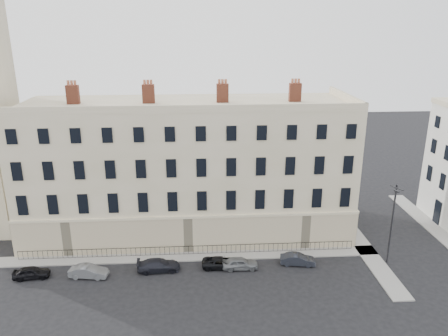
{
  "coord_description": "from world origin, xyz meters",
  "views": [
    {
      "loc": [
        -4.9,
        -35.5,
        23.32
      ],
      "look_at": [
        -1.96,
        10.0,
        8.06
      ],
      "focal_mm": 35.0,
      "sensor_mm": 36.0,
      "label": 1
    }
  ],
  "objects_px": {
    "car_a": "(31,273)",
    "streetlamp": "(392,221)",
    "car_b": "(89,271)",
    "car_d": "(221,263)",
    "car_e": "(240,263)",
    "car_c": "(159,265)",
    "car_f": "(298,259)"
  },
  "relations": [
    {
      "from": "car_a",
      "to": "car_e",
      "type": "distance_m",
      "value": 20.1
    },
    {
      "from": "car_f",
      "to": "streetlamp",
      "type": "xyz_separation_m",
      "value": [
        9.2,
        -0.18,
        4.13
      ]
    },
    {
      "from": "car_f",
      "to": "streetlamp",
      "type": "height_order",
      "value": "streetlamp"
    },
    {
      "from": "car_a",
      "to": "car_d",
      "type": "xyz_separation_m",
      "value": [
        18.25,
        0.69,
        -0.05
      ]
    },
    {
      "from": "car_a",
      "to": "car_b",
      "type": "height_order",
      "value": "car_b"
    },
    {
      "from": "car_a",
      "to": "car_c",
      "type": "height_order",
      "value": "car_c"
    },
    {
      "from": "car_d",
      "to": "car_f",
      "type": "bearing_deg",
      "value": -85.24
    },
    {
      "from": "streetlamp",
      "to": "car_b",
      "type": "bearing_deg",
      "value": 157.1
    },
    {
      "from": "car_b",
      "to": "car_d",
      "type": "height_order",
      "value": "car_b"
    },
    {
      "from": "car_e",
      "to": "streetlamp",
      "type": "xyz_separation_m",
      "value": [
        15.1,
        0.21,
        4.09
      ]
    },
    {
      "from": "car_a",
      "to": "car_f",
      "type": "distance_m",
      "value": 26.01
    },
    {
      "from": "car_c",
      "to": "car_e",
      "type": "height_order",
      "value": "car_e"
    },
    {
      "from": "car_d",
      "to": "car_f",
      "type": "height_order",
      "value": "car_f"
    },
    {
      "from": "car_c",
      "to": "car_d",
      "type": "height_order",
      "value": "car_c"
    },
    {
      "from": "car_d",
      "to": "car_b",
      "type": "bearing_deg",
      "value": 98.36
    },
    {
      "from": "car_b",
      "to": "streetlamp",
      "type": "xyz_separation_m",
      "value": [
        29.77,
        0.77,
        4.1
      ]
    },
    {
      "from": "car_b",
      "to": "streetlamp",
      "type": "bearing_deg",
      "value": -80.91
    },
    {
      "from": "car_a",
      "to": "car_b",
      "type": "xyz_separation_m",
      "value": [
        5.43,
        -0.21,
        0.03
      ]
    },
    {
      "from": "car_c",
      "to": "car_d",
      "type": "bearing_deg",
      "value": -92.14
    },
    {
      "from": "car_d",
      "to": "streetlamp",
      "type": "xyz_separation_m",
      "value": [
        16.94,
        -0.13,
        4.17
      ]
    },
    {
      "from": "car_a",
      "to": "streetlamp",
      "type": "height_order",
      "value": "streetlamp"
    },
    {
      "from": "car_c",
      "to": "car_e",
      "type": "relative_size",
      "value": 1.17
    },
    {
      "from": "car_a",
      "to": "car_c",
      "type": "relative_size",
      "value": 0.81
    },
    {
      "from": "car_b",
      "to": "car_e",
      "type": "height_order",
      "value": "car_e"
    },
    {
      "from": "car_e",
      "to": "car_a",
      "type": "bearing_deg",
      "value": 91.18
    },
    {
      "from": "car_f",
      "to": "streetlamp",
      "type": "distance_m",
      "value": 10.08
    },
    {
      "from": "car_c",
      "to": "car_f",
      "type": "distance_m",
      "value": 13.94
    },
    {
      "from": "car_c",
      "to": "streetlamp",
      "type": "relative_size",
      "value": 0.49
    },
    {
      "from": "car_a",
      "to": "car_e",
      "type": "xyz_separation_m",
      "value": [
        20.1,
        0.35,
        0.03
      ]
    },
    {
      "from": "car_f",
      "to": "car_d",
      "type": "bearing_deg",
      "value": 99.56
    },
    {
      "from": "car_a",
      "to": "car_c",
      "type": "distance_m",
      "value": 12.08
    },
    {
      "from": "car_a",
      "to": "streetlamp",
      "type": "xyz_separation_m",
      "value": [
        35.2,
        0.56,
        4.13
      ]
    }
  ]
}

